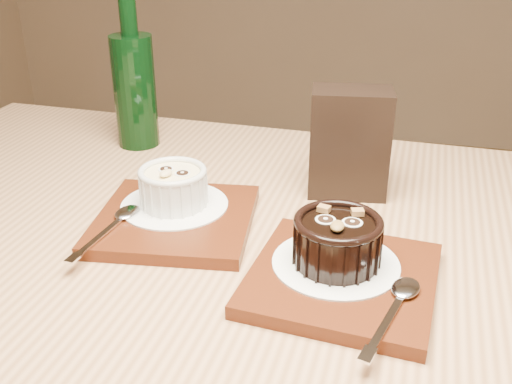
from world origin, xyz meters
TOP-DOWN VIEW (x-y plane):
  - table at (-0.04, 0.09)m, footprint 1.22×0.84m
  - tray_left at (-0.15, 0.13)m, footprint 0.20×0.20m
  - doily_left at (-0.16, 0.15)m, footprint 0.13×0.13m
  - ramekin_white at (-0.16, 0.15)m, footprint 0.08×0.08m
  - spoon_left at (-0.21, 0.08)m, footprint 0.04×0.14m
  - tray_right at (0.06, 0.05)m, footprint 0.20×0.20m
  - doily_right at (0.05, 0.07)m, footprint 0.13×0.13m
  - ramekin_dark at (0.05, 0.07)m, footprint 0.09×0.09m
  - spoon_right at (0.11, 0.00)m, footprint 0.06×0.14m
  - condiment_stand at (0.04, 0.27)m, footprint 0.11×0.07m
  - green_bottle at (-0.30, 0.36)m, footprint 0.06×0.06m

SIDE VIEW (x-z plane):
  - table at x=-0.04m, z-range 0.28..1.03m
  - tray_left at x=-0.15m, z-range 0.75..0.76m
  - tray_right at x=0.06m, z-range 0.75..0.76m
  - doily_left at x=-0.16m, z-range 0.77..0.77m
  - doily_right at x=0.05m, z-range 0.77..0.77m
  - spoon_left at x=-0.21m, z-range 0.77..0.77m
  - spoon_right at x=0.11m, z-range 0.77..0.77m
  - ramekin_white at x=-0.16m, z-range 0.77..0.82m
  - ramekin_dark at x=0.05m, z-range 0.77..0.82m
  - condiment_stand at x=0.04m, z-range 0.75..0.89m
  - green_bottle at x=-0.30m, z-range 0.72..0.96m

